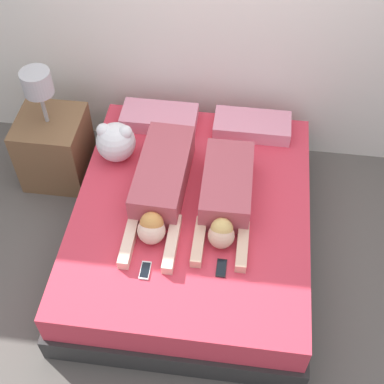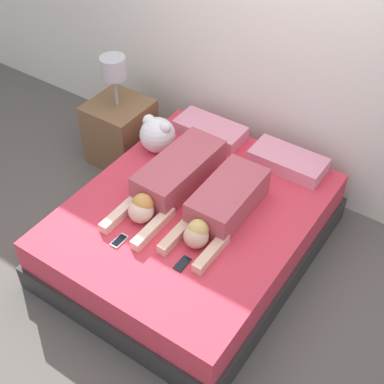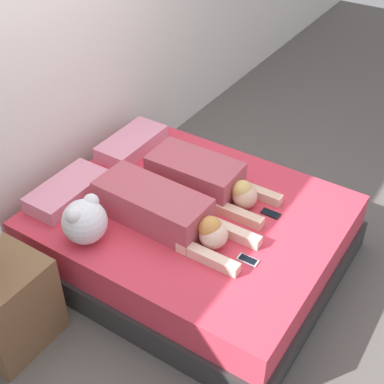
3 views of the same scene
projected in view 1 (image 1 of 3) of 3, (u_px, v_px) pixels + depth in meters
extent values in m
plane|color=#5B5651|center=(192.00, 245.00, 4.01)|extent=(12.00, 12.00, 0.00)
cube|color=white|center=(213.00, 6.00, 3.75)|extent=(12.00, 0.06, 2.60)
cube|color=#2D2D2D|center=(192.00, 237.00, 3.93)|extent=(1.66, 2.00, 0.21)
cube|color=#DB384C|center=(192.00, 217.00, 3.75)|extent=(1.60, 1.94, 0.25)
cube|color=pink|center=(159.00, 118.00, 4.15)|extent=(0.58, 0.28, 0.11)
cube|color=pink|center=(252.00, 126.00, 4.09)|extent=(0.58, 0.28, 0.11)
cube|color=#B24C59|center=(163.00, 174.00, 3.69)|extent=(0.35, 0.78, 0.24)
sphere|color=beige|center=(151.00, 230.00, 3.41)|extent=(0.18, 0.18, 0.18)
sphere|color=#D18C47|center=(152.00, 224.00, 3.39)|extent=(0.16, 0.16, 0.16)
cube|color=beige|center=(129.00, 239.00, 3.44)|extent=(0.07, 0.42, 0.07)
cube|color=beige|center=(172.00, 243.00, 3.41)|extent=(0.07, 0.42, 0.07)
cube|color=#B24C59|center=(227.00, 185.00, 3.62)|extent=(0.34, 0.65, 0.23)
sphere|color=beige|center=(221.00, 235.00, 3.39)|extent=(0.17, 0.17, 0.17)
sphere|color=#D8B266|center=(222.00, 229.00, 3.37)|extent=(0.15, 0.15, 0.15)
cube|color=beige|center=(199.00, 241.00, 3.42)|extent=(0.07, 0.36, 0.07)
cube|color=beige|center=(242.00, 246.00, 3.40)|extent=(0.07, 0.36, 0.07)
cube|color=silver|center=(145.00, 270.00, 3.32)|extent=(0.06, 0.13, 0.01)
cube|color=black|center=(145.00, 270.00, 3.31)|extent=(0.05, 0.11, 0.00)
cube|color=black|center=(221.00, 268.00, 3.33)|extent=(0.06, 0.13, 0.01)
cube|color=black|center=(221.00, 268.00, 3.32)|extent=(0.05, 0.11, 0.00)
sphere|color=white|center=(116.00, 142.00, 3.85)|extent=(0.29, 0.29, 0.29)
sphere|color=white|center=(103.00, 130.00, 3.78)|extent=(0.10, 0.10, 0.10)
sphere|color=white|center=(125.00, 132.00, 3.76)|extent=(0.10, 0.10, 0.10)
cube|color=brown|center=(55.00, 148.00, 4.26)|extent=(0.50, 0.50, 0.59)
cylinder|color=#999999|center=(44.00, 107.00, 3.93)|extent=(0.03, 0.03, 0.27)
cylinder|color=#B2B2B7|center=(37.00, 83.00, 3.76)|extent=(0.22, 0.22, 0.18)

